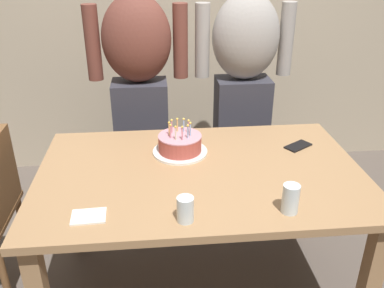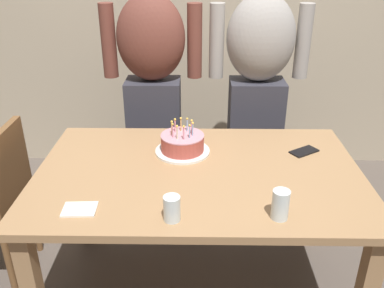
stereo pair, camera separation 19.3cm
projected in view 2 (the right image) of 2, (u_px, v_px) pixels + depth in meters
The scene contains 9 objects.
back_wall at pixel (199, 1), 3.05m from camera, with size 5.20×0.10×2.60m, color tan.
dining_table at pixel (199, 188), 1.95m from camera, with size 1.50×0.96×0.74m.
birthday_cake at pixel (182, 144), 2.05m from camera, with size 0.27×0.27×0.17m.
water_glass_near at pixel (172, 208), 1.54m from camera, with size 0.06×0.06×0.10m, color silver.
water_glass_far at pixel (280, 205), 1.55m from camera, with size 0.07×0.07×0.12m, color silver.
cell_phone at pixel (304, 151), 2.07m from camera, with size 0.14×0.07×0.01m, color black.
napkin_stack at pixel (80, 209), 1.62m from camera, with size 0.13×0.10×0.01m, color white.
person_man_bearded at pixel (153, 87), 2.58m from camera, with size 0.61×0.27×1.66m.
person_woman_cardigan at pixel (257, 88), 2.57m from camera, with size 0.61×0.27×1.66m.
Camera 2 is at (-0.01, -1.66, 1.68)m, focal length 38.62 mm.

